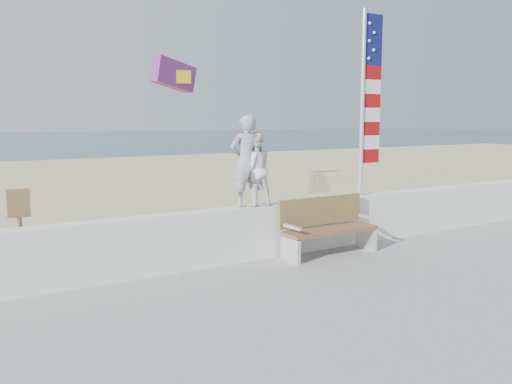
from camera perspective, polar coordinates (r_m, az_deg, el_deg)
ground at (r=7.71m, az=5.94°, el=-11.64°), size 220.00×220.00×0.00m
sand at (r=15.60m, az=-14.76°, el=-1.82°), size 90.00×40.00×0.08m
seawall at (r=9.14m, az=-1.73°, el=-4.42°), size 30.00×0.35×0.90m
adult at (r=9.04m, az=-1.00°, el=3.26°), size 0.62×0.46×1.54m
child at (r=9.13m, az=-0.12°, el=2.41°), size 0.67×0.56×1.25m
bench at (r=9.61m, az=7.47°, el=-3.53°), size 1.80×0.57×1.00m
flag at (r=10.65m, az=11.66°, el=9.93°), size 0.50×0.08×3.50m
parafoil_kite at (r=11.93m, az=-8.56°, el=12.08°), size 1.11×0.56×0.74m
sign at (r=8.70m, az=-23.60°, el=-3.59°), size 0.32×0.07×1.46m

